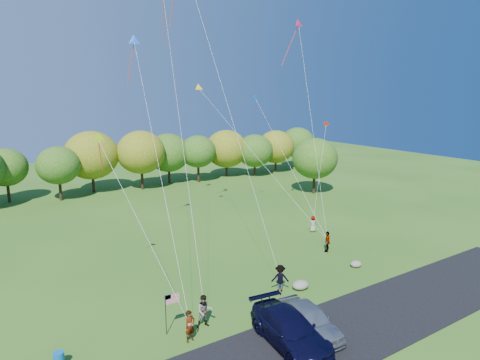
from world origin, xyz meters
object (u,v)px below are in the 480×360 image
Objects in this scene: flyer_d at (327,241)px; flyer_e at (313,224)px; flyer_a at (190,326)px; trash_barrel at (59,359)px; flyer_c at (280,278)px; minivan_silver at (309,319)px; flyer_b at (205,311)px; minivan_navy at (290,330)px.

flyer_e is (2.61, 4.61, -0.11)m from flyer_d.
flyer_a reaches higher than trash_barrel.
flyer_c is (7.84, 2.00, 0.05)m from flyer_a.
minivan_silver is 5.99m from flyer_b.
flyer_a is 0.93× the size of flyer_b.
flyer_b is 1.07× the size of flyer_d.
flyer_b is at bearing 147.59° from minivan_silver.
flyer_c is (1.91, 5.02, 0.07)m from minivan_silver.
minivan_navy is 3.26× the size of flyer_a.
flyer_a reaches higher than minivan_navy.
flyer_e is at bearing 46.42° from flyer_b.
minivan_silver is 2.49× the size of flyer_b.
minivan_navy is at bearing 89.93° from flyer_c.
flyer_b is 1.22× the size of flyer_e.
flyer_b reaches higher than trash_barrel.
trash_barrel is at bearing 35.41° from flyer_c.
minivan_silver is 2.68× the size of flyer_a.
minivan_navy is 3.09× the size of flyer_c.
flyer_a is (-5.92, 3.02, 0.02)m from minivan_silver.
flyer_d is (8.00, 3.61, -0.05)m from flyer_c.
trash_barrel is at bearing -24.94° from flyer_d.
flyer_d is (11.53, 8.90, -0.01)m from minivan_navy.
flyer_c reaches higher than flyer_e.
trash_barrel is (-10.76, 4.84, -0.51)m from minivan_navy.
trash_barrel is at bearing 167.86° from minivan_silver.
flyer_b reaches higher than flyer_e.
minivan_silver reaches higher than trash_barrel.
flyer_c reaches higher than minivan_silver.
minivan_silver is 3.04× the size of flyer_e.
flyer_e is (17.07, 9.35, -0.18)m from flyer_b.
flyer_e is at bearing 14.75° from flyer_a.
flyer_c is at bearing 77.29° from minivan_silver.
flyer_c reaches higher than flyer_a.
minivan_silver is 13.14m from flyer_d.
flyer_b is at bearing -4.99° from trash_barrel.
minivan_silver is 5.38m from flyer_c.
minivan_navy is 1.22× the size of minivan_silver.
flyer_c is at bearing 0.05° from flyer_a.
flyer_c is at bearing 1.79° from trash_barrel.
flyer_e is at bearing -154.73° from flyer_d.
flyer_e is (12.52, 13.25, -0.09)m from minivan_silver.
minivan_navy reaches higher than minivan_silver.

